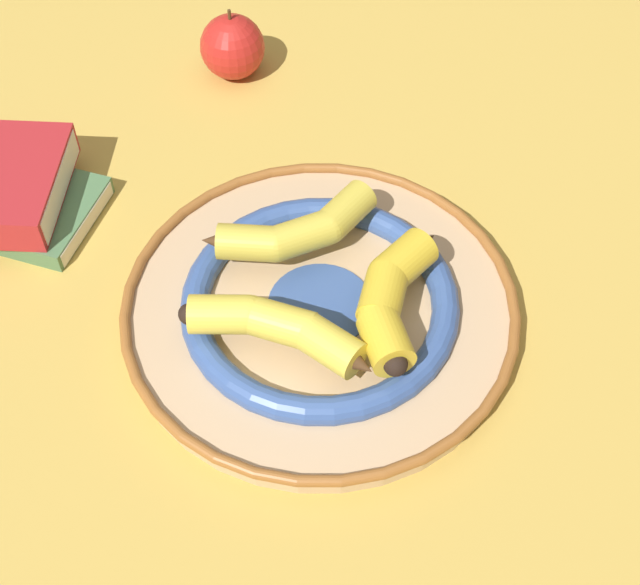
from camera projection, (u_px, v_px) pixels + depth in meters
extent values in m
plane|color=gold|center=(296.00, 332.00, 0.86)|extent=(2.80, 2.80, 0.00)
cylinder|color=tan|center=(320.00, 312.00, 0.86)|extent=(0.37, 0.37, 0.02)
torus|color=#385699|center=(320.00, 302.00, 0.85)|extent=(0.27, 0.27, 0.03)
cylinder|color=#385699|center=(320.00, 305.00, 0.85)|extent=(0.10, 0.10, 0.00)
torus|color=#995B28|center=(320.00, 304.00, 0.85)|extent=(0.38, 0.38, 0.01)
cylinder|color=gold|center=(247.00, 243.00, 0.85)|extent=(0.06, 0.05, 0.04)
cylinder|color=gold|center=(302.00, 235.00, 0.86)|extent=(0.07, 0.06, 0.04)
cylinder|color=gold|center=(346.00, 210.00, 0.88)|extent=(0.05, 0.06, 0.04)
sphere|color=gold|center=(275.00, 244.00, 0.85)|extent=(0.04, 0.04, 0.04)
sphere|color=gold|center=(329.00, 227.00, 0.87)|extent=(0.04, 0.04, 0.04)
cone|color=#472D19|center=(218.00, 241.00, 0.85)|extent=(0.04, 0.03, 0.03)
sphere|color=black|center=(363.00, 195.00, 0.89)|extent=(0.02, 0.02, 0.02)
cylinder|color=gold|center=(405.00, 260.00, 0.84)|extent=(0.06, 0.06, 0.04)
cylinder|color=gold|center=(382.00, 297.00, 0.81)|extent=(0.04, 0.05, 0.04)
cylinder|color=gold|center=(386.00, 341.00, 0.78)|extent=(0.06, 0.06, 0.04)
sphere|color=gold|center=(388.00, 275.00, 0.83)|extent=(0.04, 0.04, 0.04)
sphere|color=gold|center=(377.00, 318.00, 0.80)|extent=(0.04, 0.04, 0.04)
cone|color=#472D19|center=(422.00, 245.00, 0.85)|extent=(0.04, 0.05, 0.03)
sphere|color=black|center=(395.00, 364.00, 0.76)|extent=(0.02, 0.02, 0.02)
cylinder|color=yellow|center=(332.00, 346.00, 0.78)|extent=(0.06, 0.05, 0.04)
cylinder|color=yellow|center=(278.00, 323.00, 0.79)|extent=(0.06, 0.04, 0.04)
cylinder|color=yellow|center=(219.00, 314.00, 0.80)|extent=(0.06, 0.05, 0.04)
sphere|color=yellow|center=(307.00, 331.00, 0.79)|extent=(0.04, 0.04, 0.04)
sphere|color=yellow|center=(250.00, 315.00, 0.80)|extent=(0.04, 0.04, 0.04)
cone|color=#472D19|center=(357.00, 362.00, 0.77)|extent=(0.04, 0.04, 0.03)
sphere|color=black|center=(189.00, 314.00, 0.80)|extent=(0.02, 0.02, 0.02)
cube|color=#4C754C|center=(8.00, 203.00, 0.95)|extent=(0.19, 0.12, 0.02)
cube|color=white|center=(12.00, 204.00, 0.95)|extent=(0.18, 0.11, 0.02)
sphere|color=red|center=(232.00, 47.00, 1.07)|extent=(0.08, 0.08, 0.08)
cylinder|color=#4C3319|center=(229.00, 14.00, 1.03)|extent=(0.00, 0.00, 0.01)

